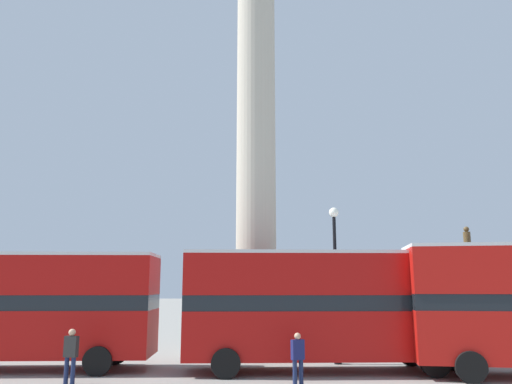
{
  "coord_description": "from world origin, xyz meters",
  "views": [
    {
      "loc": [
        1.59,
        -23.93,
        3.06
      ],
      "look_at": [
        0.0,
        0.0,
        7.59
      ],
      "focal_mm": 35.0,
      "sensor_mm": 36.0,
      "label": 1
    }
  ],
  "objects_px": {
    "bus_c": "(324,304)",
    "pedestrian_near_lamp": "(298,357)",
    "monument_column": "(256,136)",
    "pedestrian_by_plinth": "(71,353)",
    "bus_a": "(6,305)",
    "street_lamp": "(336,276)",
    "equestrian_statue": "(473,313)"
  },
  "relations": [
    {
      "from": "bus_a",
      "to": "pedestrian_near_lamp",
      "type": "xyz_separation_m",
      "value": [
        10.9,
        -2.13,
        -1.5
      ]
    },
    {
      "from": "equestrian_statue",
      "to": "pedestrian_by_plinth",
      "type": "xyz_separation_m",
      "value": [
        -16.17,
        -10.17,
        -0.77
      ]
    },
    {
      "from": "bus_a",
      "to": "bus_c",
      "type": "relative_size",
      "value": 1.09
    },
    {
      "from": "equestrian_statue",
      "to": "street_lamp",
      "type": "xyz_separation_m",
      "value": [
        -7.27,
        -5.37,
        1.73
      ]
    },
    {
      "from": "bus_a",
      "to": "pedestrian_by_plinth",
      "type": "xyz_separation_m",
      "value": [
        3.67,
        -2.41,
        -1.41
      ]
    },
    {
      "from": "pedestrian_near_lamp",
      "to": "pedestrian_by_plinth",
      "type": "relative_size",
      "value": 0.94
    },
    {
      "from": "pedestrian_by_plinth",
      "to": "pedestrian_near_lamp",
      "type": "bearing_deg",
      "value": 13.84
    },
    {
      "from": "monument_column",
      "to": "pedestrian_near_lamp",
      "type": "bearing_deg",
      "value": -76.37
    },
    {
      "from": "street_lamp",
      "to": "pedestrian_near_lamp",
      "type": "bearing_deg",
      "value": -110.24
    },
    {
      "from": "bus_c",
      "to": "pedestrian_by_plinth",
      "type": "distance_m",
      "value": 8.86
    },
    {
      "from": "monument_column",
      "to": "pedestrian_by_plinth",
      "type": "height_order",
      "value": "monument_column"
    },
    {
      "from": "bus_c",
      "to": "equestrian_statue",
      "type": "bearing_deg",
      "value": 37.11
    },
    {
      "from": "equestrian_statue",
      "to": "pedestrian_by_plinth",
      "type": "relative_size",
      "value": 3.57
    },
    {
      "from": "bus_c",
      "to": "pedestrian_by_plinth",
      "type": "relative_size",
      "value": 6.1
    },
    {
      "from": "equestrian_statue",
      "to": "bus_c",
      "type": "bearing_deg",
      "value": -109.79
    },
    {
      "from": "bus_a",
      "to": "pedestrian_by_plinth",
      "type": "distance_m",
      "value": 4.61
    },
    {
      "from": "bus_c",
      "to": "pedestrian_by_plinth",
      "type": "height_order",
      "value": "bus_c"
    },
    {
      "from": "pedestrian_near_lamp",
      "to": "monument_column",
      "type": "bearing_deg",
      "value": -106.01
    },
    {
      "from": "monument_column",
      "to": "pedestrian_by_plinth",
      "type": "relative_size",
      "value": 14.67
    },
    {
      "from": "monument_column",
      "to": "pedestrian_near_lamp",
      "type": "distance_m",
      "value": 12.29
    },
    {
      "from": "equestrian_statue",
      "to": "pedestrian_near_lamp",
      "type": "bearing_deg",
      "value": -104.52
    },
    {
      "from": "monument_column",
      "to": "street_lamp",
      "type": "distance_m",
      "value": 8.35
    },
    {
      "from": "equestrian_statue",
      "to": "monument_column",
      "type": "bearing_deg",
      "value": -139.86
    },
    {
      "from": "monument_column",
      "to": "bus_a",
      "type": "distance_m",
      "value": 13.28
    },
    {
      "from": "equestrian_statue",
      "to": "pedestrian_by_plinth",
      "type": "height_order",
      "value": "equestrian_statue"
    },
    {
      "from": "bus_a",
      "to": "street_lamp",
      "type": "bearing_deg",
      "value": 5.11
    },
    {
      "from": "monument_column",
      "to": "street_lamp",
      "type": "bearing_deg",
      "value": -40.48
    },
    {
      "from": "bus_c",
      "to": "monument_column",
      "type": "bearing_deg",
      "value": 114.66
    },
    {
      "from": "monument_column",
      "to": "bus_c",
      "type": "bearing_deg",
      "value": -59.83
    },
    {
      "from": "bus_c",
      "to": "pedestrian_by_plinth",
      "type": "xyz_separation_m",
      "value": [
        -8.26,
        -2.88,
        -1.44
      ]
    },
    {
      "from": "street_lamp",
      "to": "pedestrian_by_plinth",
      "type": "xyz_separation_m",
      "value": [
        -8.9,
        -4.8,
        -2.5
      ]
    },
    {
      "from": "bus_c",
      "to": "pedestrian_near_lamp",
      "type": "height_order",
      "value": "bus_c"
    }
  ]
}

